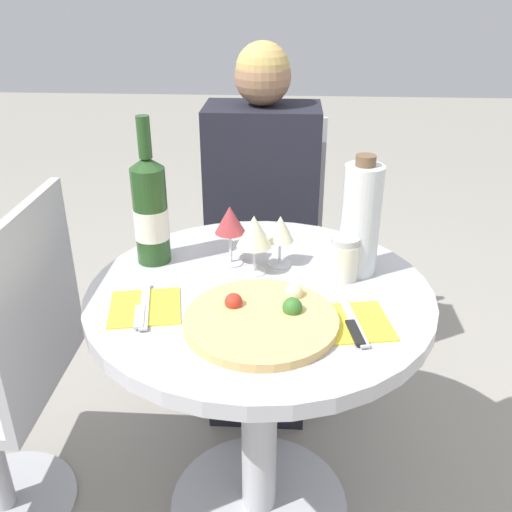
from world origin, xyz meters
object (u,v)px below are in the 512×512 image
Objects in this scene: dining_table at (259,358)px; chair_behind_diner at (263,253)px; wine_bottle at (150,210)px; pizza_large at (263,319)px; seated_diner at (261,253)px; tall_carafe at (361,220)px.

dining_table is 0.73m from chair_behind_diner.
wine_bottle is (-0.24, -0.60, 0.40)m from chair_behind_diner.
chair_behind_diner is at bearing 67.79° from wine_bottle.
dining_table is 2.19× the size of wine_bottle.
chair_behind_diner reaches higher than dining_table.
chair_behind_diner reaches higher than pizza_large.
dining_table is at bearing -25.38° from wine_bottle.
chair_behind_diner is 0.76m from wine_bottle.
seated_diner is at bearing 61.21° from wine_bottle.
pizza_large is at bearing 92.72° from chair_behind_diner.
tall_carafe is (0.26, -0.63, 0.40)m from chair_behind_diner.
pizza_large is at bearing -84.46° from dining_table.
seated_diner reaches higher than dining_table.
wine_bottle is 0.50m from tall_carafe.
wine_bottle is at bearing 61.21° from seated_diner.
wine_bottle is at bearing 176.65° from tall_carafe.
seated_diner is 3.27× the size of wine_bottle.
dining_table is 0.25m from pizza_large.
wine_bottle reaches higher than tall_carafe.
tall_carafe is (0.26, -0.47, 0.33)m from seated_diner.
pizza_large reaches higher than dining_table.
pizza_large is at bearing 93.30° from seated_diner.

